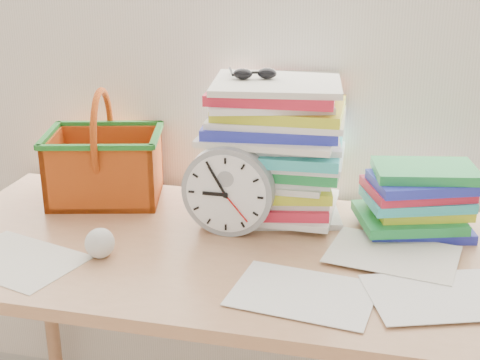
% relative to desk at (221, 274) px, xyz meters
% --- Properties ---
extents(desk, '(1.40, 0.70, 0.75)m').
position_rel_desk_xyz_m(desk, '(0.00, 0.00, 0.00)').
color(desk, '#B27C53').
rests_on(desk, ground).
extents(paper_stack, '(0.38, 0.33, 0.35)m').
position_rel_desk_xyz_m(paper_stack, '(0.08, 0.22, 0.25)').
color(paper_stack, white).
rests_on(paper_stack, desk).
extents(clock, '(0.22, 0.04, 0.22)m').
position_rel_desk_xyz_m(clock, '(0.00, 0.07, 0.19)').
color(clock, gray).
rests_on(clock, desk).
extents(sunglasses, '(0.15, 0.14, 0.03)m').
position_rel_desk_xyz_m(sunglasses, '(0.03, 0.23, 0.44)').
color(sunglasses, black).
rests_on(sunglasses, paper_stack).
extents(book_stack, '(0.33, 0.29, 0.17)m').
position_rel_desk_xyz_m(book_stack, '(0.44, 0.19, 0.16)').
color(book_stack, white).
rests_on(book_stack, desk).
extents(basket, '(0.35, 0.30, 0.30)m').
position_rel_desk_xyz_m(basket, '(-0.38, 0.22, 0.23)').
color(basket, '#C95113').
rests_on(basket, desk).
extents(crumpled_ball, '(0.07, 0.07, 0.07)m').
position_rel_desk_xyz_m(crumpled_ball, '(-0.25, -0.12, 0.11)').
color(crumpled_ball, silver).
rests_on(crumpled_ball, desk).
extents(scattered_papers, '(1.26, 0.42, 0.02)m').
position_rel_desk_xyz_m(scattered_papers, '(0.00, 0.00, 0.08)').
color(scattered_papers, white).
rests_on(scattered_papers, desk).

